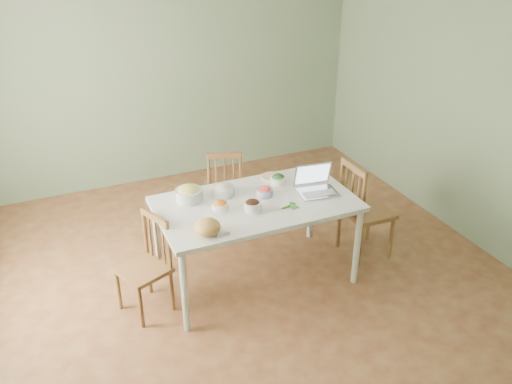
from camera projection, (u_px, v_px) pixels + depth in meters
name	position (u px, v px, depth m)	size (l,w,h in m)	color
floor	(244.00, 277.00, 5.22)	(5.00, 5.00, 0.00)	#5C2F1A
wall_back	(165.00, 77.00, 6.62)	(5.00, 0.00, 2.70)	gray
wall_front	(440.00, 338.00, 2.56)	(5.00, 0.00, 2.70)	gray
wall_right	(467.00, 111.00, 5.48)	(0.00, 5.00, 2.70)	gray
dining_table	(256.00, 241.00, 5.02)	(1.79, 1.00, 0.84)	white
chair_far	(226.00, 198.00, 5.70)	(0.40, 0.38, 0.90)	brown
chair_left	(143.00, 267.00, 4.59)	(0.40, 0.38, 0.91)	brown
chair_right	(367.00, 209.00, 5.36)	(0.46, 0.44, 1.04)	brown
bread_boule	(208.00, 227.00, 4.31)	(0.21, 0.21, 0.14)	tan
butter_stick	(223.00, 234.00, 4.32)	(0.10, 0.03, 0.03)	silver
bowl_squash	(189.00, 193.00, 4.82)	(0.25, 0.25, 0.14)	#D5C56A
bowl_carrot	(220.00, 205.00, 4.69)	(0.15, 0.15, 0.08)	#D36400
bowl_onion	(223.00, 190.00, 4.92)	(0.20, 0.20, 0.11)	beige
bowl_mushroom	(252.00, 205.00, 4.66)	(0.16, 0.16, 0.10)	black
bowl_redpep	(265.00, 192.00, 4.91)	(0.15, 0.15, 0.09)	#EA4834
bowl_broccoli	(278.00, 179.00, 5.13)	(0.16, 0.16, 0.10)	#1B3D18
flatbread	(272.00, 177.00, 5.26)	(0.21, 0.21, 0.02)	beige
basil_bunch	(289.00, 206.00, 4.74)	(0.19, 0.19, 0.02)	#125C0B
laptop	(319.00, 182.00, 4.92)	(0.36, 0.31, 0.24)	#B7B7BF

